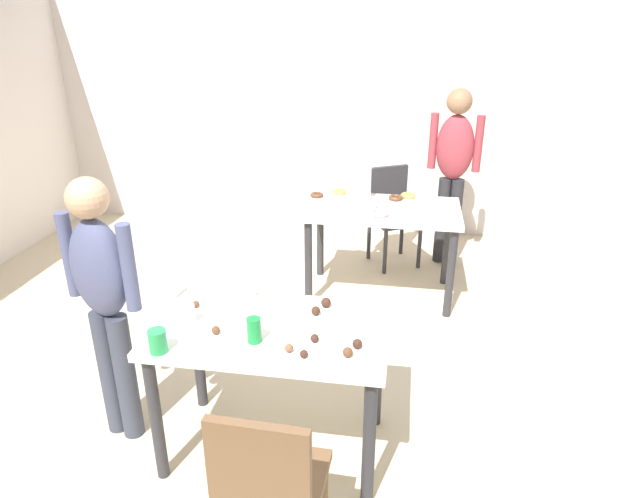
# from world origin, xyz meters

# --- Properties ---
(ground_plane) EXTENTS (6.40, 6.40, 0.00)m
(ground_plane) POSITION_xyz_m (0.00, 0.00, 0.00)
(ground_plane) COLOR beige
(wall_back) EXTENTS (6.40, 0.10, 2.60)m
(wall_back) POSITION_xyz_m (0.00, 3.20, 1.30)
(wall_back) COLOR silver
(wall_back) RESTS_ON ground_plane
(dining_table_near) EXTENTS (1.14, 0.68, 0.75)m
(dining_table_near) POSITION_xyz_m (-0.10, -0.17, 0.64)
(dining_table_near) COLOR white
(dining_table_near) RESTS_ON ground_plane
(dining_table_far) EXTENTS (1.19, 0.69, 0.75)m
(dining_table_far) POSITION_xyz_m (0.32, 1.69, 0.64)
(dining_table_far) COLOR white
(dining_table_far) RESTS_ON ground_plane
(chair_near_table) EXTENTS (0.41, 0.41, 0.87)m
(chair_near_table) POSITION_xyz_m (0.05, -0.89, 0.50)
(chair_near_table) COLOR brown
(chair_near_table) RESTS_ON ground_plane
(chair_far_table) EXTENTS (0.54, 0.54, 0.87)m
(chair_far_table) POSITION_xyz_m (0.37, 2.38, 0.50)
(chair_far_table) COLOR #2D2D33
(chair_far_table) RESTS_ON ground_plane
(person_girl_near) EXTENTS (0.45, 0.28, 1.46)m
(person_girl_near) POSITION_xyz_m (-0.96, -0.18, 0.87)
(person_girl_near) COLOR #383D4C
(person_girl_near) RESTS_ON ground_plane
(person_adult_far) EXTENTS (0.46, 0.25, 1.57)m
(person_adult_far) POSITION_xyz_m (0.89, 2.43, 0.94)
(person_adult_far) COLOR #28282D
(person_adult_far) RESTS_ON ground_plane
(mixing_bowl) EXTENTS (0.18, 0.18, 0.08)m
(mixing_bowl) POSITION_xyz_m (-0.35, 0.08, 0.79)
(mixing_bowl) COLOR white
(mixing_bowl) RESTS_ON dining_table_near
(soda_can) EXTENTS (0.07, 0.07, 0.12)m
(soda_can) POSITION_xyz_m (-0.15, -0.31, 0.81)
(soda_can) COLOR #198438
(soda_can) RESTS_ON dining_table_near
(fork_near) EXTENTS (0.17, 0.02, 0.01)m
(fork_near) POSITION_xyz_m (-0.34, -0.15, 0.75)
(fork_near) COLOR silver
(fork_near) RESTS_ON dining_table_near
(cup_near_0) EXTENTS (0.08, 0.08, 0.10)m
(cup_near_0) POSITION_xyz_m (-0.52, -0.20, 0.80)
(cup_near_0) COLOR white
(cup_near_0) RESTS_ON dining_table_near
(cup_near_1) EXTENTS (0.08, 0.08, 0.11)m
(cup_near_1) POSITION_xyz_m (-0.55, -0.46, 0.81)
(cup_near_1) COLOR green
(cup_near_1) RESTS_ON dining_table_near
(cake_ball_0) EXTENTS (0.04, 0.04, 0.04)m
(cake_ball_0) POSITION_xyz_m (0.03, -0.37, 0.77)
(cake_ball_0) COLOR brown
(cake_ball_0) RESTS_ON dining_table_near
(cake_ball_1) EXTENTS (0.05, 0.05, 0.05)m
(cake_ball_1) POSITION_xyz_m (0.29, -0.37, 0.77)
(cake_ball_1) COLOR brown
(cake_ball_1) RESTS_ON dining_table_near
(cake_ball_2) EXTENTS (0.04, 0.04, 0.04)m
(cake_ball_2) POSITION_xyz_m (-0.34, -0.28, 0.77)
(cake_ball_2) COLOR brown
(cake_ball_2) RESTS_ON dining_table_near
(cake_ball_3) EXTENTS (0.05, 0.05, 0.05)m
(cake_ball_3) POSITION_xyz_m (0.33, -0.29, 0.77)
(cake_ball_3) COLOR #3D2319
(cake_ball_3) RESTS_ON dining_table_near
(cake_ball_4) EXTENTS (0.05, 0.05, 0.05)m
(cake_ball_4) POSITION_xyz_m (0.13, 0.06, 0.78)
(cake_ball_4) COLOR #3D2319
(cake_ball_4) RESTS_ON dining_table_near
(cake_ball_5) EXTENTS (0.04, 0.04, 0.04)m
(cake_ball_5) POSITION_xyz_m (0.13, -0.27, 0.77)
(cake_ball_5) COLOR #3D2319
(cake_ball_5) RESTS_ON dining_table_near
(cake_ball_6) EXTENTS (0.05, 0.05, 0.05)m
(cake_ball_6) POSITION_xyz_m (0.09, -0.03, 0.77)
(cake_ball_6) COLOR #3D2319
(cake_ball_6) RESTS_ON dining_table_near
(cake_ball_7) EXTENTS (0.04, 0.04, 0.04)m
(cake_ball_7) POSITION_xyz_m (0.10, -0.40, 0.77)
(cake_ball_7) COLOR #3D2319
(cake_ball_7) RESTS_ON dining_table_near
(cake_ball_8) EXTENTS (0.04, 0.04, 0.04)m
(cake_ball_8) POSITION_xyz_m (-0.53, -0.05, 0.77)
(cake_ball_8) COLOR brown
(cake_ball_8) RESTS_ON dining_table_near
(pitcher_far) EXTENTS (0.12, 0.12, 0.26)m
(pitcher_far) POSITION_xyz_m (0.16, 1.88, 0.88)
(pitcher_far) COLOR white
(pitcher_far) RESTS_ON dining_table_far
(cup_far_0) EXTENTS (0.07, 0.07, 0.09)m
(cup_far_0) POSITION_xyz_m (0.79, 1.60, 0.80)
(cup_far_0) COLOR white
(cup_far_0) RESTS_ON dining_table_far
(cup_far_1) EXTENTS (0.07, 0.07, 0.10)m
(cup_far_1) POSITION_xyz_m (0.24, 1.61, 0.80)
(cup_far_1) COLOR white
(cup_far_1) RESTS_ON dining_table_far
(donut_far_0) EXTENTS (0.14, 0.14, 0.04)m
(donut_far_0) POSITION_xyz_m (0.31, 1.49, 0.77)
(donut_far_0) COLOR pink
(donut_far_0) RESTS_ON dining_table_far
(donut_far_1) EXTENTS (0.11, 0.11, 0.03)m
(donut_far_1) POSITION_xyz_m (-0.22, 1.86, 0.77)
(donut_far_1) COLOR brown
(donut_far_1) RESTS_ON dining_table_far
(donut_far_2) EXTENTS (0.12, 0.12, 0.04)m
(donut_far_2) POSITION_xyz_m (0.51, 1.96, 0.77)
(donut_far_2) COLOR gold
(donut_far_2) RESTS_ON dining_table_far
(donut_far_3) EXTENTS (0.12, 0.12, 0.03)m
(donut_far_3) POSITION_xyz_m (0.41, 1.89, 0.77)
(donut_far_3) COLOR brown
(donut_far_3) RESTS_ON dining_table_far
(donut_far_4) EXTENTS (0.12, 0.12, 0.03)m
(donut_far_4) POSITION_xyz_m (-0.05, 1.98, 0.77)
(donut_far_4) COLOR gold
(donut_far_4) RESTS_ON dining_table_far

